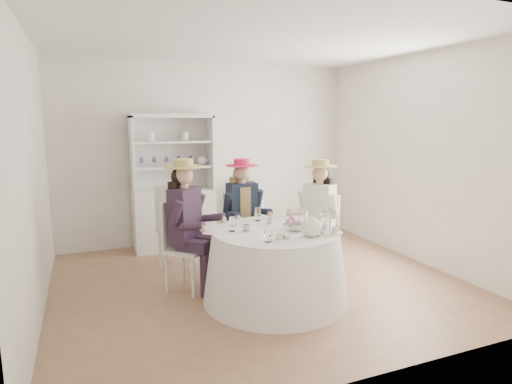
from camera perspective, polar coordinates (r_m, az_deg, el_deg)
name	(u,v)px	position (r m, az deg, el deg)	size (l,w,h in m)	color
ground	(259,283)	(5.05, 0.44, -11.99)	(4.50, 4.50, 0.00)	#896144
ceiling	(260,39)	(4.77, 0.48, 19.74)	(4.50, 4.50, 0.00)	white
wall_back	(209,153)	(6.61, -6.24, 5.16)	(4.50, 4.50, 0.00)	silver
wall_front	(373,197)	(3.00, 15.30, -0.65)	(4.50, 4.50, 0.00)	silver
wall_left	(31,177)	(4.39, -27.81, 1.78)	(4.50, 4.50, 0.00)	silver
wall_right	(419,159)	(5.96, 20.92, 4.08)	(4.50, 4.50, 0.00)	silver
tea_table	(275,265)	(4.50, 2.58, -9.73)	(1.50, 1.50, 0.75)	white
hutch	(174,201)	(6.31, -10.90, -1.23)	(1.29, 0.80, 1.94)	silver
side_table	(245,220)	(6.67, -1.43, -3.72)	(0.41, 0.41, 0.64)	silver
hatbox	(245,191)	(6.58, -1.45, 0.19)	(0.28, 0.28, 0.28)	black
guest_left	(187,218)	(4.67, -9.20, -3.41)	(0.61, 0.62, 1.45)	silver
guest_mid	(243,208)	(5.27, -1.78, -2.14)	(0.51, 0.53, 1.39)	silver
guest_right	(318,210)	(5.22, 8.28, -2.37)	(0.59, 0.54, 1.39)	silver
spare_chair	(175,223)	(5.50, -10.74, -4.02)	(0.59, 0.59, 1.08)	silver
teacup_a	(247,228)	(4.33, -1.25, -4.87)	(0.08, 0.08, 0.06)	white
teacup_b	(270,221)	(4.64, 1.85, -3.87)	(0.07, 0.07, 0.06)	white
teacup_c	(292,222)	(4.60, 4.85, -4.00)	(0.08, 0.08, 0.07)	white
flower_bowl	(297,228)	(4.39, 5.46, -4.79)	(0.21, 0.21, 0.05)	white
flower_arrangement	(294,221)	(4.44, 5.10, -3.91)	(0.16, 0.17, 0.06)	pink
table_teapot	(312,227)	(4.18, 7.41, -4.68)	(0.28, 0.20, 0.21)	white
sandwich_plate	(283,238)	(4.07, 3.62, -6.11)	(0.24, 0.24, 0.05)	white
cupcake_stand	(330,224)	(4.32, 9.82, -4.27)	(0.26, 0.26, 0.24)	white
stemware_set	(276,223)	(4.37, 2.63, -4.14)	(0.92, 0.89, 0.15)	white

